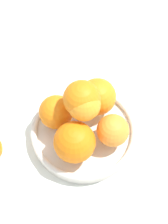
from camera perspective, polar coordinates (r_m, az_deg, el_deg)
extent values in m
plane|color=silver|center=(0.83, 0.00, -3.70)|extent=(4.00, 4.00, 0.00)
cylinder|color=silver|center=(0.82, 0.00, -3.37)|extent=(0.22, 0.22, 0.02)
torus|color=silver|center=(0.80, 0.00, -2.79)|extent=(0.23, 0.23, 0.01)
sphere|color=orange|center=(0.78, -4.29, -0.01)|extent=(0.07, 0.07, 0.07)
sphere|color=orange|center=(0.73, -1.45, -4.62)|extent=(0.08, 0.08, 0.08)
sphere|color=orange|center=(0.76, 4.42, -2.81)|extent=(0.07, 0.07, 0.07)
sphere|color=orange|center=(0.79, 1.82, 2.45)|extent=(0.08, 0.08, 0.08)
sphere|color=orange|center=(0.72, -0.34, 2.05)|extent=(0.07, 0.07, 0.07)
sphere|color=orange|center=(0.71, -0.16, 1.01)|extent=(0.06, 0.06, 0.06)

